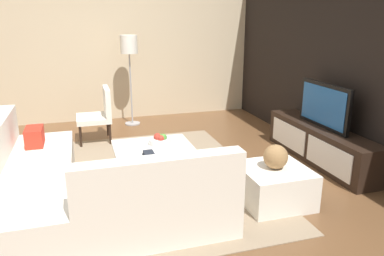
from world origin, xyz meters
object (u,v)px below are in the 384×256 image
object	(u,v)px
accent_chair_near	(100,111)
fruit_bowl	(160,140)
sectional_couch	(69,188)
book_stack	(149,154)
floor_lamp	(129,50)
television	(324,105)
ottoman	(274,185)
decorative_ball	(276,157)
coffee_table	(155,163)
media_console	(320,144)

from	to	relation	value
accent_chair_near	fruit_bowl	distance (m)	1.66
sectional_couch	book_stack	distance (m)	0.98
floor_lamp	television	bearing A→B (deg)	40.26
ottoman	television	bearing A→B (deg)	126.58
fruit_bowl	decorative_ball	bearing A→B (deg)	40.10
coffee_table	sectional_couch	bearing A→B (deg)	-58.26
media_console	floor_lamp	xyz separation A→B (m)	(-2.63, -2.23, 1.12)
accent_chair_near	book_stack	world-z (taller)	accent_chair_near
accent_chair_near	fruit_bowl	bearing A→B (deg)	23.73
accent_chair_near	television	bearing A→B (deg)	58.13
television	book_stack	bearing A→B (deg)	-87.26
floor_lamp	accent_chair_near	bearing A→B (deg)	-37.15
media_console	television	distance (m)	0.55
accent_chair_near	media_console	bearing A→B (deg)	58.13
television	decorative_ball	world-z (taller)	television
media_console	decorative_ball	xyz separation A→B (m)	(0.89, -1.21, 0.28)
media_console	accent_chair_near	size ratio (longest dim) A/B	2.35
floor_lamp	book_stack	size ratio (longest dim) A/B	8.40
floor_lamp	decorative_ball	world-z (taller)	floor_lamp
accent_chair_near	floor_lamp	world-z (taller)	floor_lamp
sectional_couch	coffee_table	xyz separation A→B (m)	(-0.62, 1.00, -0.09)
coffee_table	accent_chair_near	bearing A→B (deg)	-162.03
coffee_table	media_console	bearing A→B (deg)	87.51
television	ottoman	bearing A→B (deg)	-53.42
ottoman	book_stack	bearing A→B (deg)	-122.77
sectional_couch	fruit_bowl	xyz separation A→B (m)	(-0.80, 1.10, 0.15)
coffee_table	ottoman	size ratio (longest dim) A/B	1.50
floor_lamp	decorative_ball	bearing A→B (deg)	16.17
sectional_couch	floor_lamp	size ratio (longest dim) A/B	1.53
media_console	television	bearing A→B (deg)	90.00
fruit_bowl	book_stack	distance (m)	0.45
coffee_table	fruit_bowl	size ratio (longest dim) A/B	3.74
television	fruit_bowl	distance (m)	2.24
sectional_couch	fruit_bowl	world-z (taller)	sectional_couch
decorative_ball	book_stack	xyz separation A→B (m)	(-0.78, -1.21, -0.12)
coffee_table	floor_lamp	size ratio (longest dim) A/B	0.64
media_console	fruit_bowl	bearing A→B (deg)	-97.29
accent_chair_near	decorative_ball	world-z (taller)	accent_chair_near
media_console	television	world-z (taller)	television
decorative_ball	television	bearing A→B (deg)	126.58
media_console	book_stack	world-z (taller)	media_console
floor_lamp	ottoman	world-z (taller)	floor_lamp
accent_chair_near	floor_lamp	size ratio (longest dim) A/B	0.53
sectional_couch	floor_lamp	xyz separation A→B (m)	(-3.15, 1.07, 1.08)
book_stack	floor_lamp	bearing A→B (deg)	176.07
coffee_table	television	bearing A→B (deg)	87.51
media_console	fruit_bowl	world-z (taller)	fruit_bowl
floor_lamp	fruit_bowl	bearing A→B (deg)	0.78
media_console	fruit_bowl	size ratio (longest dim) A/B	7.31
ottoman	decorative_ball	world-z (taller)	decorative_ball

